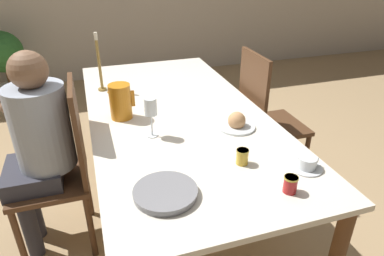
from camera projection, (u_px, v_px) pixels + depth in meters
ground_plane at (178, 203)px, 2.45m from camera, size 20.00×20.00×0.00m
dining_table at (176, 123)px, 2.15m from camera, size 1.04×2.15×0.72m
chair_person_side at (62, 167)px, 1.93m from camera, size 0.42×0.42×1.01m
chair_opposite at (265, 118)px, 2.49m from camera, size 0.42×0.42×1.01m
person_seated at (37, 140)px, 1.82m from camera, size 0.39×0.41×1.19m
red_pitcher at (120, 101)px, 1.99m from camera, size 0.15×0.13×0.21m
wine_glass_water at (151, 108)px, 1.77m from camera, size 0.07×0.07×0.22m
teacup_near_person at (307, 164)px, 1.56m from camera, size 0.15×0.15×0.06m
serving_tray at (165, 193)px, 1.39m from camera, size 0.27×0.27×0.03m
bread_plate at (237, 123)px, 1.91m from camera, size 0.21×0.21×0.10m
jam_jar_amber at (290, 184)px, 1.40m from camera, size 0.06×0.06×0.07m
jam_jar_red at (242, 156)px, 1.59m from camera, size 0.06×0.06×0.07m
candlestick_tall at (100, 68)px, 2.36m from camera, size 0.06×0.06×0.41m
potted_plant at (3, 55)px, 3.95m from camera, size 0.47×0.47×0.80m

